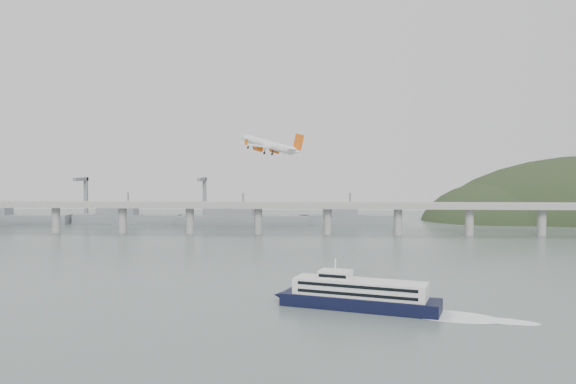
{
  "coord_description": "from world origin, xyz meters",
  "views": [
    {
      "loc": [
        14.91,
        -201.79,
        45.92
      ],
      "look_at": [
        0.0,
        55.0,
        36.0
      ],
      "focal_mm": 35.0,
      "sensor_mm": 36.0,
      "label": 1
    }
  ],
  "objects": [
    {
      "name": "bridge",
      "position": [
        -1.15,
        200.0,
        17.65
      ],
      "size": [
        800.0,
        22.0,
        23.9
      ],
      "color": "gray",
      "rests_on": "ground"
    },
    {
      "name": "distant_fleet",
      "position": [
        -155.36,
        265.08,
        6.22
      ],
      "size": [
        453.0,
        60.9,
        40.0
      ],
      "color": "slate",
      "rests_on": "ground"
    },
    {
      "name": "ferry",
      "position": [
        27.98,
        -15.67,
        4.43
      ],
      "size": [
        84.2,
        34.83,
        16.35
      ],
      "rotation": [
        0.0,
        0.0,
        -0.31
      ],
      "color": "black",
      "rests_on": "ground"
    },
    {
      "name": "ground",
      "position": [
        0.0,
        0.0,
        0.0
      ],
      "size": [
        900.0,
        900.0,
        0.0
      ],
      "primitive_type": "plane",
      "color": "#556360",
      "rests_on": "ground"
    },
    {
      "name": "airliner",
      "position": [
        -9.88,
        72.25,
        58.24
      ],
      "size": [
        35.89,
        33.96,
        12.83
      ],
      "rotation": [
        0.05,
        -0.23,
        2.49
      ],
      "color": "white",
      "rests_on": "ground"
    }
  ]
}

